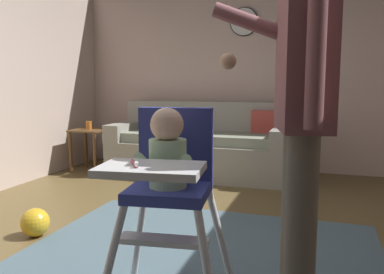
{
  "coord_description": "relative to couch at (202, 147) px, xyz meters",
  "views": [
    {
      "loc": [
        0.91,
        -2.2,
        1.09
      ],
      "look_at": [
        0.29,
        -0.28,
        0.82
      ],
      "focal_mm": 37.77,
      "sensor_mm": 36.0,
      "label": 1
    }
  ],
  "objects": [
    {
      "name": "ground",
      "position": [
        0.44,
        -2.36,
        -0.38
      ],
      "size": [
        5.93,
        7.31,
        0.1
      ],
      "primitive_type": "cube",
      "color": "brown"
    },
    {
      "name": "wall_far",
      "position": [
        0.44,
        0.52,
        0.93
      ],
      "size": [
        5.13,
        0.06,
        2.51
      ],
      "primitive_type": "cube",
      "color": "beige",
      "rests_on": "ground"
    },
    {
      "name": "couch",
      "position": [
        0.0,
        0.0,
        0.0
      ],
      "size": [
        2.11,
        0.86,
        0.86
      ],
      "rotation": [
        0.0,
        0.0,
        -1.57
      ],
      "color": "gray",
      "rests_on": "ground"
    },
    {
      "name": "high_chair",
      "position": [
        0.7,
        -2.87,
        0.36
      ],
      "size": [
        0.68,
        0.78,
        0.98
      ],
      "rotation": [
        0.0,
        0.0,
        -1.44
      ],
      "color": "white",
      "rests_on": "ground"
    },
    {
      "name": "adult_standing",
      "position": [
        1.27,
        -2.75,
        0.62
      ],
      "size": [
        0.58,
        0.5,
        1.68
      ],
      "rotation": [
        0.0,
        0.0,
        -2.92
      ],
      "color": "#696152",
      "rests_on": "ground"
    },
    {
      "name": "toy_ball",
      "position": [
        -0.56,
        -2.28,
        -0.23
      ],
      "size": [
        0.2,
        0.2,
        0.2
      ],
      "primitive_type": "sphere",
      "color": "gold",
      "rests_on": "ground"
    },
    {
      "name": "side_table",
      "position": [
        -1.37,
        -0.25,
        0.05
      ],
      "size": [
        0.4,
        0.4,
        0.52
      ],
      "color": "brown",
      "rests_on": "ground"
    },
    {
      "name": "sippy_cup",
      "position": [
        -1.38,
        -0.25,
        0.24
      ],
      "size": [
        0.07,
        0.07,
        0.1
      ],
      "primitive_type": "cylinder",
      "color": "orange",
      "rests_on": "side_table"
    },
    {
      "name": "wall_clock",
      "position": [
        0.39,
        0.48,
        1.5
      ],
      "size": [
        0.35,
        0.04,
        0.35
      ],
      "color": "white"
    }
  ]
}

